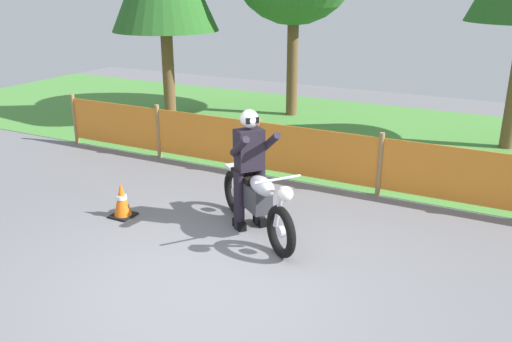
# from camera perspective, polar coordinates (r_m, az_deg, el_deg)

# --- Properties ---
(ground) EXTENTS (24.00, 24.00, 0.02)m
(ground) POSITION_cam_1_polar(r_m,az_deg,el_deg) (6.38, -5.62, -11.75)
(ground) COLOR slate
(grass_verge) EXTENTS (24.00, 6.58, 0.01)m
(grass_verge) POSITION_cam_1_polar(r_m,az_deg,el_deg) (12.22, 11.85, 3.59)
(grass_verge) COLOR #4C8C3D
(grass_verge) RESTS_ON ground
(barrier_fence) EXTENTS (10.92, 0.08, 1.05)m
(barrier_fence) POSITION_cam_1_polar(r_m,az_deg,el_deg) (9.06, 6.36, 1.78)
(barrier_fence) COLOR #997547
(barrier_fence) RESTS_ON ground
(motorcycle_lead) EXTENTS (1.76, 1.40, 1.01)m
(motorcycle_lead) POSITION_cam_1_polar(r_m,az_deg,el_deg) (7.28, 0.06, -3.06)
(motorcycle_lead) COLOR black
(motorcycle_lead) RESTS_ON ground
(rider_lead) EXTENTS (0.78, 0.74, 1.69)m
(rider_lead) POSITION_cam_1_polar(r_m,az_deg,el_deg) (7.31, -0.72, 0.90)
(rider_lead) COLOR black
(rider_lead) RESTS_ON ground
(traffic_cone) EXTENTS (0.32, 0.32, 0.53)m
(traffic_cone) POSITION_cam_1_polar(r_m,az_deg,el_deg) (8.11, -14.01, -3.01)
(traffic_cone) COLOR black
(traffic_cone) RESTS_ON ground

